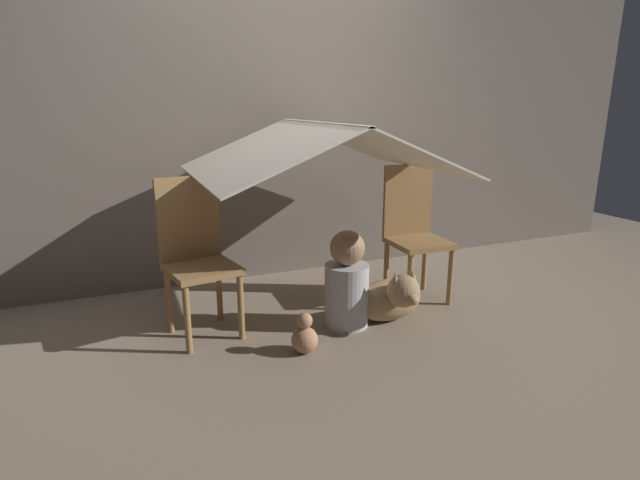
% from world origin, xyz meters
% --- Properties ---
extents(ground_plane, '(8.80, 8.80, 0.00)m').
position_xyz_m(ground_plane, '(0.00, 0.00, 0.00)').
color(ground_plane, gray).
extents(wall_back, '(7.00, 0.05, 2.50)m').
position_xyz_m(wall_back, '(0.00, 1.04, 1.25)').
color(wall_back, '#6B6056').
rests_on(wall_back, ground_plane).
extents(chair_left, '(0.43, 0.43, 0.92)m').
position_xyz_m(chair_left, '(-0.74, 0.18, 0.49)').
color(chair_left, olive).
rests_on(chair_left, ground_plane).
extents(chair_right, '(0.38, 0.38, 0.92)m').
position_xyz_m(chair_right, '(0.73, 0.19, 0.49)').
color(chair_right, olive).
rests_on(chair_right, ground_plane).
extents(sheet_canopy, '(1.45, 1.27, 0.30)m').
position_xyz_m(sheet_canopy, '(0.00, 0.11, 1.07)').
color(sheet_canopy, silver).
extents(person_front, '(0.27, 0.27, 0.60)m').
position_xyz_m(person_front, '(0.10, -0.07, 0.27)').
color(person_front, '#B2B2B7').
rests_on(person_front, ground_plane).
extents(dog, '(0.45, 0.42, 0.37)m').
position_xyz_m(dog, '(0.37, -0.15, 0.16)').
color(dog, '#9E7F56').
rests_on(dog, ground_plane).
extents(plush_toy, '(0.15, 0.15, 0.23)m').
position_xyz_m(plush_toy, '(-0.26, -0.31, 0.09)').
color(plush_toy, tan).
rests_on(plush_toy, ground_plane).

